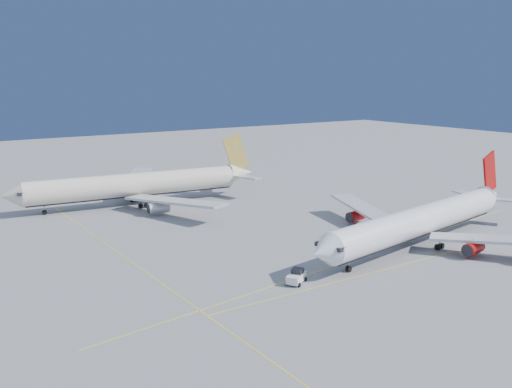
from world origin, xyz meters
name	(u,v)px	position (x,y,z in m)	size (l,w,h in m)	color
ground	(343,248)	(0.00, 0.00, 0.00)	(500.00, 500.00, 0.00)	slate
taxiway_lines	(268,253)	(-14.71, 6.34, 0.01)	(118.86, 140.00, 0.02)	yellow
airliner_virgin	(424,220)	(16.16, -7.05, 5.24)	(70.28, 62.47, 17.39)	white
airliner_etihad	(140,185)	(-19.08, 62.26, 5.64)	(70.97, 65.23, 18.52)	beige
pushback_tug	(296,277)	(-20.40, -10.46, 1.15)	(4.90, 4.31, 2.47)	white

